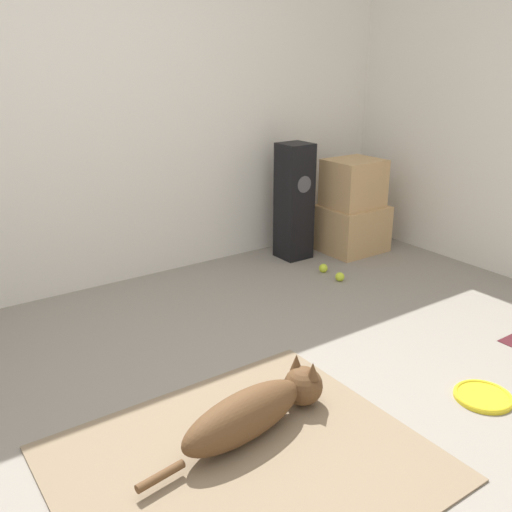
{
  "coord_description": "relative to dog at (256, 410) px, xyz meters",
  "views": [
    {
      "loc": [
        -1.17,
        -1.61,
        1.56
      ],
      "look_at": [
        0.6,
        0.92,
        0.45
      ],
      "focal_mm": 40.0,
      "sensor_mm": 36.0,
      "label": 1
    }
  ],
  "objects": [
    {
      "name": "ground_plane",
      "position": [
        -0.01,
        -0.08,
        -0.12
      ],
      "size": [
        12.0,
        12.0,
        0.0
      ],
      "primitive_type": "plane",
      "color": "gray"
    },
    {
      "name": "wall_back",
      "position": [
        -0.01,
        2.02,
        1.16
      ],
      "size": [
        8.0,
        0.06,
        2.55
      ],
      "color": "silver",
      "rests_on": "ground_plane"
    },
    {
      "name": "area_rug",
      "position": [
        -0.15,
        -0.14,
        -0.11
      ],
      "size": [
        1.43,
        1.24,
        0.01
      ],
      "color": "#847056",
      "rests_on": "ground_plane"
    },
    {
      "name": "dog",
      "position": [
        0.0,
        0.0,
        0.0
      ],
      "size": [
        0.98,
        0.28,
        0.24
      ],
      "color": "brown",
      "rests_on": "area_rug"
    },
    {
      "name": "frisbee",
      "position": [
        1.03,
        -0.41,
        -0.1
      ],
      "size": [
        0.27,
        0.27,
        0.03
      ],
      "color": "yellow",
      "rests_on": "ground_plane"
    },
    {
      "name": "cardboard_box_lower",
      "position": [
        2.04,
        1.53,
        0.07
      ],
      "size": [
        0.5,
        0.43,
        0.38
      ],
      "color": "tan",
      "rests_on": "ground_plane"
    },
    {
      "name": "cardboard_box_upper",
      "position": [
        2.03,
        1.54,
        0.45
      ],
      "size": [
        0.42,
        0.37,
        0.38
      ],
      "color": "tan",
      "rests_on": "cardboard_box_lower"
    },
    {
      "name": "floor_speaker",
      "position": [
        1.54,
        1.68,
        0.34
      ],
      "size": [
        0.23,
        0.24,
        0.91
      ],
      "color": "black",
      "rests_on": "ground_plane"
    },
    {
      "name": "tennis_ball_by_boxes",
      "position": [
        1.51,
        1.28,
        -0.08
      ],
      "size": [
        0.07,
        0.07,
        0.07
      ],
      "color": "#C6E033",
      "rests_on": "ground_plane"
    },
    {
      "name": "tennis_ball_near_speaker",
      "position": [
        1.49,
        1.08,
        -0.08
      ],
      "size": [
        0.07,
        0.07,
        0.07
      ],
      "color": "#C6E033",
      "rests_on": "ground_plane"
    }
  ]
}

